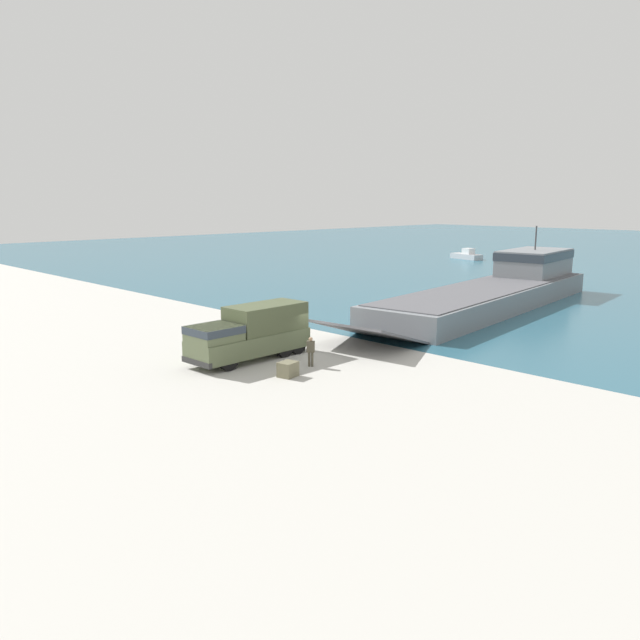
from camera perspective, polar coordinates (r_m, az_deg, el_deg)
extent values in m
plane|color=#B7B5AD|center=(39.75, -0.47, -2.85)|extent=(240.00, 240.00, 0.00)
cube|color=gray|center=(57.36, 15.10, 1.99)|extent=(10.73, 32.65, 1.87)
cube|color=#56565B|center=(57.22, 15.14, 2.95)|extent=(10.02, 31.31, 0.08)
cube|color=gray|center=(67.29, 19.00, 4.97)|extent=(5.93, 9.49, 2.64)
cube|color=#28333D|center=(67.22, 19.04, 5.63)|extent=(6.08, 9.59, 0.79)
cylinder|color=#3F3F42|center=(67.10, 19.13, 7.11)|extent=(0.16, 0.16, 2.40)
cube|color=#56565B|center=(40.93, 4.34, -1.08)|extent=(6.61, 6.55, 1.94)
cube|color=#566042|center=(37.67, -6.46, -2.15)|extent=(2.76, 7.91, 1.17)
cube|color=#566042|center=(35.89, -9.66, -1.22)|extent=(2.46, 2.73, 0.88)
cube|color=#28333D|center=(35.85, -9.67, -0.88)|extent=(2.53, 2.76, 0.44)
cube|color=#495236|center=(38.23, -4.98, 0.23)|extent=(2.57, 5.04, 1.65)
cube|color=#2D2D2D|center=(35.51, -11.21, -3.82)|extent=(2.59, 0.32, 0.32)
cylinder|color=black|center=(35.49, -8.38, -3.63)|extent=(0.44, 1.24, 1.22)
cylinder|color=black|center=(37.11, -10.36, -3.05)|extent=(0.44, 1.24, 1.22)
cylinder|color=black|center=(38.20, -3.28, -2.48)|extent=(0.44, 1.24, 1.22)
cylinder|color=black|center=(39.71, -5.33, -2.00)|extent=(0.44, 1.24, 1.22)
cylinder|color=black|center=(38.94, -2.10, -2.22)|extent=(0.44, 1.24, 1.22)
cylinder|color=black|center=(40.42, -4.16, -1.75)|extent=(0.44, 1.24, 1.22)
cylinder|color=#4C4738|center=(35.98, -0.71, -3.62)|extent=(0.14, 0.14, 0.84)
cylinder|color=#4C4738|center=(36.01, -0.99, -3.61)|extent=(0.14, 0.14, 0.84)
cube|color=#4C4738|center=(35.81, -0.86, -2.45)|extent=(0.50, 0.45, 0.67)
sphere|color=tan|center=(35.71, -0.86, -1.75)|extent=(0.23, 0.23, 0.23)
cube|color=#B7BABF|center=(105.07, 13.23, 5.68)|extent=(5.90, 3.26, 0.84)
cube|color=silver|center=(104.70, 13.41, 6.14)|extent=(1.96, 1.73, 0.93)
cube|color=#6B664C|center=(33.99, -2.95, -4.52)|extent=(0.99, 1.12, 0.82)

